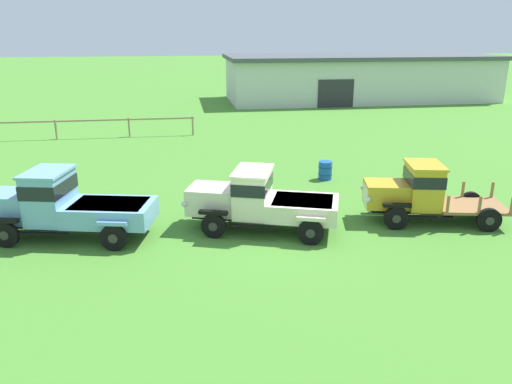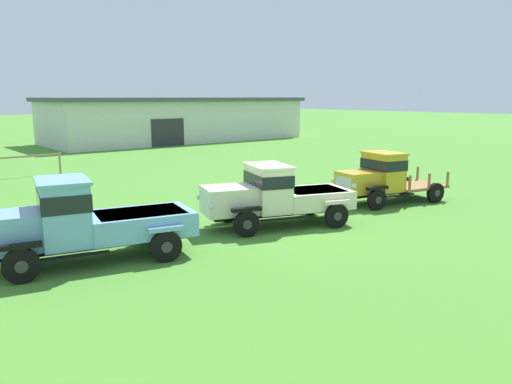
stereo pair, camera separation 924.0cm
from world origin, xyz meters
name	(u,v)px [view 1 (the left image)]	position (x,y,z in m)	size (l,w,h in m)	color
ground_plane	(265,232)	(0.00, 0.00, 0.00)	(240.00, 240.00, 0.00)	#47842D
farm_shed	(359,77)	(14.63, 31.49, 2.13)	(25.47, 9.81, 4.23)	silver
paddock_fence	(90,124)	(-8.21, 16.81, 0.90)	(13.00, 0.31, 1.22)	#997F60
vintage_truck_foreground_near	(64,205)	(-6.52, 0.61, 1.11)	(5.71, 3.06, 2.25)	black
vintage_truck_second_in_line	(259,200)	(-0.16, 0.27, 1.05)	(5.39, 3.40, 2.10)	black
vintage_truck_midrow_center	(418,192)	(5.51, 0.21, 1.08)	(5.15, 2.77, 2.10)	black
oil_drum_beside_row	(325,170)	(3.76, 5.70, 0.42)	(0.64, 0.64, 0.83)	#1951B2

